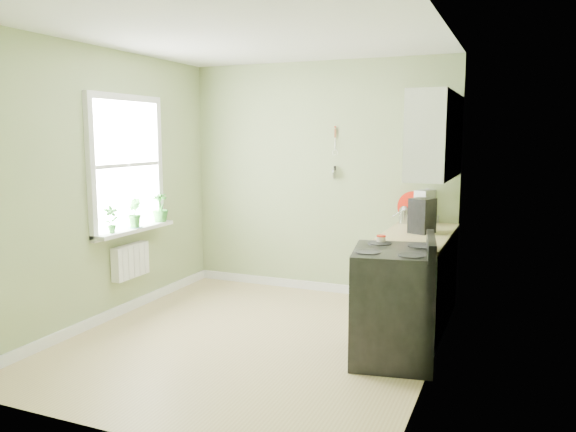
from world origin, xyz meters
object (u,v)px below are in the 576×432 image
at_px(kettle, 404,215).
at_px(coffee_maker, 422,217).
at_px(stove, 393,304).
at_px(stand_mixer, 426,207).

xyz_separation_m(kettle, coffee_maker, (0.28, -0.54, 0.07)).
distance_m(stove, stand_mixer, 1.80).
bearing_deg(coffee_maker, stand_mixer, 95.59).
xyz_separation_m(stand_mixer, kettle, (-0.21, -0.14, -0.08)).
bearing_deg(kettle, stand_mixer, 33.98).
relative_size(kettle, coffee_maker, 0.56).
xyz_separation_m(stove, kettle, (-0.23, 1.55, 0.53)).
relative_size(stand_mixer, coffee_maker, 1.18).
relative_size(stove, stand_mixer, 2.64).
bearing_deg(kettle, coffee_maker, -62.98).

